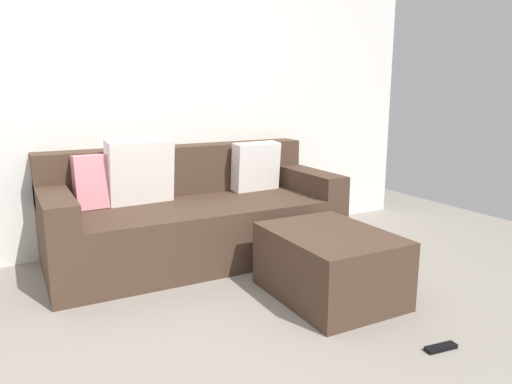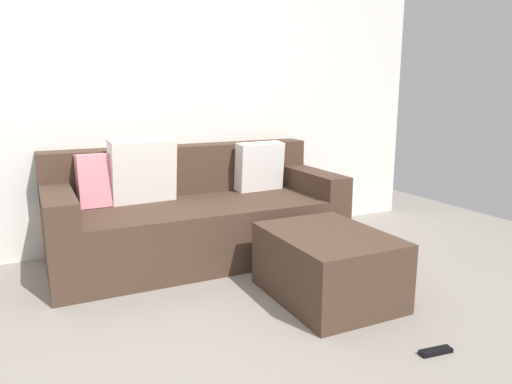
{
  "view_description": "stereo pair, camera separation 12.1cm",
  "coord_description": "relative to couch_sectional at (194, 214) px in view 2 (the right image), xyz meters",
  "views": [
    {
      "loc": [
        -0.99,
        -1.8,
        1.27
      ],
      "look_at": [
        0.49,
        0.97,
        0.59
      ],
      "focal_mm": 33.53,
      "sensor_mm": 36.0,
      "label": 1
    },
    {
      "loc": [
        -0.88,
        -1.86,
        1.27
      ],
      "look_at": [
        0.49,
        0.97,
        0.59
      ],
      "focal_mm": 33.53,
      "sensor_mm": 36.0,
      "label": 2
    }
  ],
  "objects": [
    {
      "name": "ottoman",
      "position": [
        0.49,
        -1.11,
        -0.12
      ],
      "size": [
        0.63,
        0.83,
        0.42
      ],
      "primitive_type": "cube",
      "color": "#473326",
      "rests_on": "ground_plane"
    },
    {
      "name": "couch_sectional",
      "position": [
        0.0,
        0.0,
        0.0
      ],
      "size": [
        2.15,
        0.95,
        0.92
      ],
      "color": "#473326",
      "rests_on": "ground_plane"
    },
    {
      "name": "wall_back",
      "position": [
        -0.24,
        0.46,
        1.05
      ],
      "size": [
        5.16,
        0.1,
        2.75
      ],
      "primitive_type": "cube",
      "color": "silver",
      "rests_on": "ground_plane"
    },
    {
      "name": "ground_plane",
      "position": [
        -0.24,
        -1.55,
        -0.33
      ],
      "size": [
        6.71,
        6.71,
        0.0
      ],
      "primitive_type": "plane",
      "color": "gray"
    },
    {
      "name": "remote_near_ottoman",
      "position": [
        0.6,
        -1.88,
        -0.32
      ],
      "size": [
        0.18,
        0.07,
        0.02
      ],
      "primitive_type": "cube",
      "rotation": [
        0.0,
        0.0,
        -0.12
      ],
      "color": "black",
      "rests_on": "ground_plane"
    }
  ]
}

